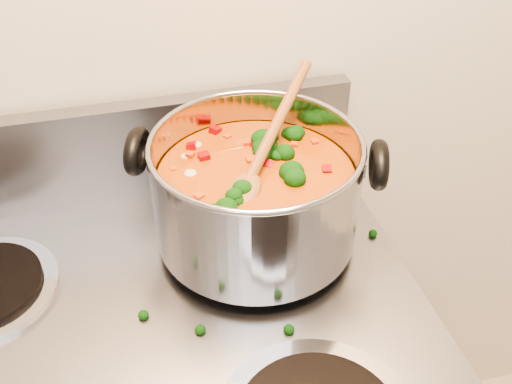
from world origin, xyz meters
TOP-DOWN VIEW (x-y plane):
  - stockpot at (0.25, 1.31)m, footprint 0.34×0.28m
  - wooden_spoon at (0.26, 1.33)m, footprint 0.19×0.24m
  - cooktop_crumbs at (0.28, 1.41)m, footprint 0.21×0.32m

SIDE VIEW (x-z plane):
  - cooktop_crumbs at x=0.28m, z-range 0.92..0.93m
  - stockpot at x=0.25m, z-range 0.92..1.09m
  - wooden_spoon at x=0.26m, z-range 1.01..1.11m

